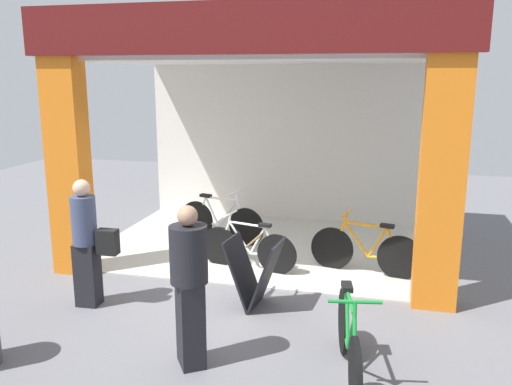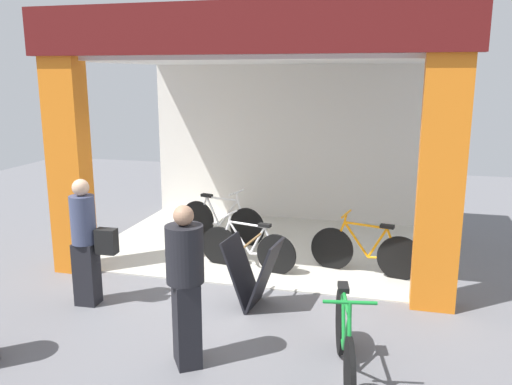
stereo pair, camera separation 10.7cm
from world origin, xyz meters
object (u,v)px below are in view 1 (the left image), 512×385
object	(u,v)px
bicycle_parked_0	(349,342)
pedestrian_1	(87,242)
bicycle_inside_0	(221,221)
bicycle_inside_2	(365,251)
bicycle_inside_1	(248,248)
sandwich_board_sign	(254,273)
pedestrian_0	(189,284)

from	to	relation	value
bicycle_parked_0	pedestrian_1	xyz separation A→B (m)	(-3.34, 0.92, 0.46)
bicycle_inside_0	bicycle_inside_2	xyz separation A→B (m)	(2.56, -1.00, -0.01)
bicycle_inside_1	bicycle_parked_0	xyz separation A→B (m)	(1.70, -2.62, 0.04)
bicycle_inside_1	sandwich_board_sign	size ratio (longest dim) A/B	1.71
bicycle_inside_2	sandwich_board_sign	xyz separation A→B (m)	(-1.32, -1.48, 0.08)
bicycle_inside_2	sandwich_board_sign	size ratio (longest dim) A/B	1.81
bicycle_inside_0	bicycle_parked_0	distance (m)	4.61
bicycle_parked_0	pedestrian_1	size ratio (longest dim) A/B	1.05
bicycle_inside_1	bicycle_inside_0	bearing A→B (deg)	123.59
bicycle_inside_1	pedestrian_1	world-z (taller)	pedestrian_1
bicycle_inside_0	pedestrian_0	xyz separation A→B (m)	(0.95, -3.99, 0.50)
bicycle_inside_0	pedestrian_0	distance (m)	4.13
bicycle_inside_2	bicycle_inside_1	bearing A→B (deg)	-172.06
pedestrian_0	bicycle_parked_0	bearing A→B (deg)	4.64
bicycle_inside_2	pedestrian_1	distance (m)	3.92
bicycle_inside_1	pedestrian_0	distance (m)	2.80
bicycle_inside_2	bicycle_parked_0	xyz separation A→B (m)	(-0.03, -2.86, 0.02)
sandwich_board_sign	pedestrian_0	distance (m)	1.59
bicycle_inside_2	pedestrian_0	world-z (taller)	pedestrian_0
bicycle_inside_0	bicycle_inside_2	bearing A→B (deg)	-21.40
bicycle_inside_0	pedestrian_1	world-z (taller)	pedestrian_1
pedestrian_0	pedestrian_1	size ratio (longest dim) A/B	1.02
sandwich_board_sign	pedestrian_1	size ratio (longest dim) A/B	0.55
bicycle_inside_1	pedestrian_1	xyz separation A→B (m)	(-1.64, -1.70, 0.50)
bicycle_parked_0	bicycle_inside_1	bearing A→B (deg)	123.01
pedestrian_0	bicycle_inside_0	bearing A→B (deg)	103.39
bicycle_inside_0	pedestrian_1	size ratio (longest dim) A/B	1.01
bicycle_inside_0	bicycle_parked_0	size ratio (longest dim) A/B	0.96
bicycle_inside_1	pedestrian_1	bearing A→B (deg)	-134.02
pedestrian_0	bicycle_inside_2	bearing A→B (deg)	61.64
bicycle_inside_1	bicycle_inside_2	size ratio (longest dim) A/B	0.94
pedestrian_1	bicycle_inside_0	bearing A→B (deg)	74.52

